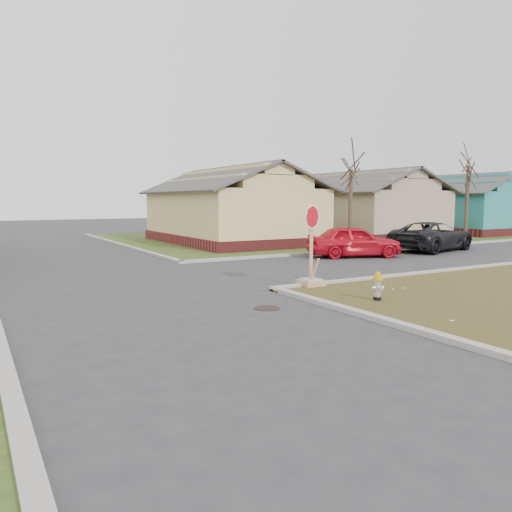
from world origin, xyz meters
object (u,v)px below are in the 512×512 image
fire_hydrant (378,284)px  dark_pickup (432,236)px  stop_sign (311,268)px  red_sedan (354,241)px

fire_hydrant → dark_pickup: size_ratio=0.14×
stop_sign → red_sedan: bearing=42.2°
fire_hydrant → dark_pickup: bearing=54.2°
fire_hydrant → red_sedan: (6.30, 8.11, 0.27)m
stop_sign → red_sedan: 8.47m
red_sedan → dark_pickup: size_ratio=0.79×
red_sedan → stop_sign: bearing=151.6°
red_sedan → fire_hydrant: bearing=163.5°
fire_hydrant → red_sedan: red_sedan is taller
dark_pickup → stop_sign: bearing=102.2°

